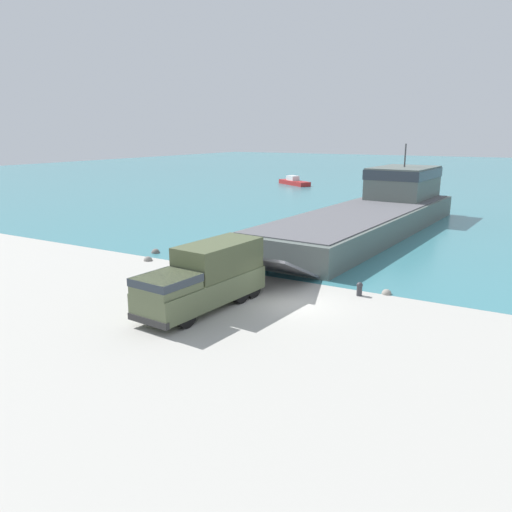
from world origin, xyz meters
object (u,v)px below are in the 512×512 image
military_truck (205,277)px  moored_boat_a (294,182)px  soldier_on_ramp (186,277)px  mooring_bollard (359,288)px  cargo_crate (163,302)px  moored_boat_b (411,190)px  landing_craft (376,209)px

military_truck → moored_boat_a: (-23.58, 59.41, -1.13)m
soldier_on_ramp → mooring_bollard: (8.53, 4.67, -0.58)m
military_truck → soldier_on_ramp: (-2.24, 1.27, -0.64)m
military_truck → cargo_crate: 2.62m
soldier_on_ramp → moored_boat_b: (-0.20, 54.22, -0.32)m
military_truck → soldier_on_ramp: bearing=-114.5°
military_truck → moored_boat_a: bearing=-153.3°
moored_boat_b → mooring_bollard: moored_boat_b is taller
moored_boat_a → mooring_bollard: (29.87, -53.47, -0.09)m
moored_boat_a → cargo_crate: size_ratio=11.14×
landing_craft → military_truck: size_ratio=4.45×
military_truck → soldier_on_ramp: military_truck is taller
mooring_bollard → cargo_crate: size_ratio=1.19×
military_truck → moored_boat_b: (-2.45, 55.50, -0.97)m
moored_boat_a → soldier_on_ramp: bearing=53.0°
soldier_on_ramp → cargo_crate: 2.40m
moored_boat_b → moored_boat_a: bearing=106.6°
landing_craft → military_truck: landing_craft is taller
moored_boat_b → cargo_crate: bearing=-152.4°
moored_boat_a → cargo_crate: moored_boat_a is taller
mooring_bollard → landing_craft: bearing=104.6°
mooring_bollard → soldier_on_ramp: bearing=-151.3°
moored_boat_a → mooring_bollard: size_ratio=9.36×
landing_craft → cargo_crate: 27.44m
landing_craft → soldier_on_ramp: size_ratio=20.57×
landing_craft → mooring_bollard: landing_craft is taller
landing_craft → moored_boat_b: 29.49m
mooring_bollard → cargo_crate: (-8.29, -6.94, -0.15)m
landing_craft → military_truck: 26.25m
soldier_on_ramp → landing_craft: bearing=169.9°
landing_craft → cargo_crate: (-2.99, -27.23, -1.61)m
military_truck → mooring_bollard: (6.29, 5.94, -1.22)m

